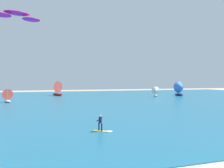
{
  "coord_description": "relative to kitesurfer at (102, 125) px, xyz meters",
  "views": [
    {
      "loc": [
        -7.59,
        -6.72,
        5.24
      ],
      "look_at": [
        -0.78,
        16.08,
        4.82
      ],
      "focal_mm": 34.21,
      "sensor_mm": 36.0,
      "label": 1
    }
  ],
  "objects": [
    {
      "name": "kitesurfer",
      "position": [
        0.0,
        0.0,
        0.0
      ],
      "size": [
        1.97,
        1.47,
        1.67
      ],
      "color": "yellow",
      "rests_on": "ocean"
    },
    {
      "name": "sailboat_outermost",
      "position": [
        -2.65,
        53.44,
        1.9
      ],
      "size": [
        4.72,
        4.89,
        5.46
      ],
      "color": "maroon",
      "rests_on": "ocean"
    },
    {
      "name": "kite",
      "position": [
        -9.0,
        9.21,
        12.87
      ],
      "size": [
        6.21,
        3.71,
        0.9
      ],
      "color": "#B21999"
    },
    {
      "name": "sailboat_far_right",
      "position": [
        -14.49,
        33.9,
        1.01
      ],
      "size": [
        2.8,
        3.15,
        3.51
      ],
      "color": "silver",
      "rests_on": "ocean"
    },
    {
      "name": "sailboat_mid_left",
      "position": [
        36.58,
        40.35,
        1.88
      ],
      "size": [
        3.83,
        4.56,
        5.42
      ],
      "color": "navy",
      "rests_on": "ocean"
    },
    {
      "name": "shoreline_foam",
      "position": [
        2.51,
        -9.53,
        -0.7
      ],
      "size": [
        85.29,
        2.01,
        0.01
      ],
      "primitive_type": "cube",
      "color": "white",
      "rests_on": "ground"
    },
    {
      "name": "sailboat_trailing",
      "position": [
        27.86,
        40.8,
        1.01
      ],
      "size": [
        2.8,
        3.13,
        3.52
      ],
      "color": "white",
      "rests_on": "ocean"
    },
    {
      "name": "ocean",
      "position": [
        2.44,
        35.28,
        -0.65
      ],
      "size": [
        160.0,
        90.0,
        0.1
      ],
      "primitive_type": "cube",
      "color": "#1E607F",
      "rests_on": "ground"
    }
  ]
}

